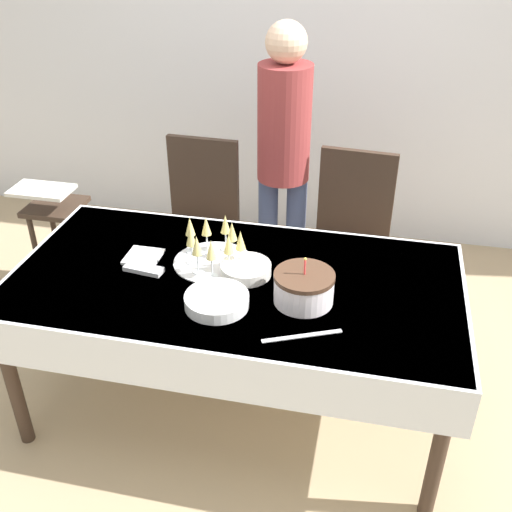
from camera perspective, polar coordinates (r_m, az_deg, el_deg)
The scene contains 15 objects.
ground_plane at distance 2.96m, azimuth -1.77°, elevation -13.84°, with size 12.00×12.00×0.00m, color tan.
wall_back at distance 3.96m, azimuth 4.75°, elevation 20.43°, with size 8.00×0.05×2.70m.
dining_table at distance 2.55m, azimuth -1.99°, elevation -3.95°, with size 1.88×0.97×0.72m.
dining_chair_far_left at distance 3.36m, azimuth -5.46°, elevation 3.53°, with size 0.44×0.44×0.97m.
dining_chair_far_right at distance 3.22m, azimuth 8.90°, elevation 2.01°, with size 0.46×0.46×0.97m.
birthday_cake at distance 2.33m, azimuth 4.58°, elevation -3.02°, with size 0.24×0.24×0.20m.
champagne_tray at distance 2.55m, azimuth -4.08°, elevation 1.06°, with size 0.34×0.34×0.18m.
plate_stack_main at distance 2.32m, azimuth -3.76°, elevation -4.27°, with size 0.25×0.25×0.05m.
plate_stack_dessert at distance 2.50m, azimuth -0.97°, elevation -1.28°, with size 0.21×0.21×0.05m.
cake_knife at distance 2.19m, azimuth 4.41°, elevation -7.60°, with size 0.28×0.14×0.00m.
fork_pile at distance 2.57m, azimuth -10.65°, elevation -1.24°, with size 0.18×0.08×0.02m.
napkin_pile at distance 2.67m, azimuth -10.68°, elevation -0.05°, with size 0.15×0.15×0.01m.
person_standing at distance 3.21m, azimuth 2.66°, elevation 10.43°, with size 0.28×0.28×1.58m.
high_chair at distance 3.65m, azimuth -18.56°, elevation 3.38°, with size 0.33×0.35×0.71m.
gift_bag at distance 3.57m, azimuth -22.63°, elevation -4.74°, with size 0.22×0.13×0.27m.
Camera 1 is at (0.53, -2.01, 2.10)m, focal length 42.00 mm.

